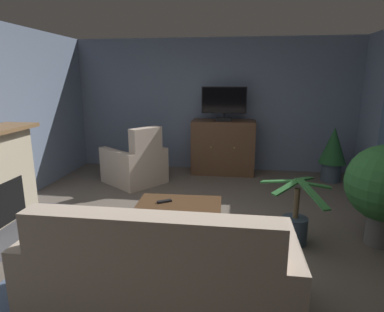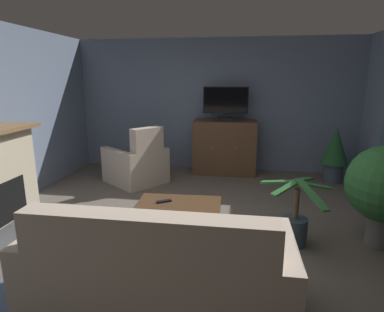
{
  "view_description": "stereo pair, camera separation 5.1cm",
  "coord_description": "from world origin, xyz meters",
  "px_view_note": "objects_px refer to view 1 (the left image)",
  "views": [
    {
      "loc": [
        0.47,
        -3.45,
        1.82
      ],
      "look_at": [
        -0.06,
        0.39,
        0.88
      ],
      "focal_mm": 30.42,
      "sensor_mm": 36.0,
      "label": 1
    },
    {
      "loc": [
        0.52,
        -3.44,
        1.82
      ],
      "look_at": [
        -0.06,
        0.39,
        0.88
      ],
      "focal_mm": 30.42,
      "sensor_mm": 36.0,
      "label": 2
    }
  ],
  "objects_px": {
    "sofa_floral": "(161,275)",
    "potted_plant_tall_palm_by_window": "(295,224)",
    "tv_cabinet": "(223,148)",
    "cat": "(80,236)",
    "tv_remote": "(164,201)",
    "coffee_table": "(179,208)",
    "armchair_in_far_corner": "(136,165)",
    "potted_plant_on_hearth_side": "(333,151)",
    "television": "(224,103)"
  },
  "relations": [
    {
      "from": "potted_plant_tall_palm_by_window",
      "to": "sofa_floral",
      "type": "bearing_deg",
      "value": -133.89
    },
    {
      "from": "television",
      "to": "sofa_floral",
      "type": "distance_m",
      "value": 4.08
    },
    {
      "from": "sofa_floral",
      "to": "potted_plant_tall_palm_by_window",
      "type": "height_order",
      "value": "sofa_floral"
    },
    {
      "from": "tv_remote",
      "to": "potted_plant_tall_palm_by_window",
      "type": "height_order",
      "value": "potted_plant_tall_palm_by_window"
    },
    {
      "from": "tv_remote",
      "to": "cat",
      "type": "bearing_deg",
      "value": -13.66
    },
    {
      "from": "potted_plant_on_hearth_side",
      "to": "tv_cabinet",
      "type": "bearing_deg",
      "value": 172.11
    },
    {
      "from": "sofa_floral",
      "to": "tv_remote",
      "type": "bearing_deg",
      "value": 101.48
    },
    {
      "from": "tv_cabinet",
      "to": "armchair_in_far_corner",
      "type": "height_order",
      "value": "tv_cabinet"
    },
    {
      "from": "coffee_table",
      "to": "potted_plant_tall_palm_by_window",
      "type": "bearing_deg",
      "value": 2.55
    },
    {
      "from": "armchair_in_far_corner",
      "to": "tv_remote",
      "type": "bearing_deg",
      "value": -63.61
    },
    {
      "from": "coffee_table",
      "to": "tv_remote",
      "type": "distance_m",
      "value": 0.18
    },
    {
      "from": "coffee_table",
      "to": "potted_plant_tall_palm_by_window",
      "type": "height_order",
      "value": "potted_plant_tall_palm_by_window"
    },
    {
      "from": "potted_plant_tall_palm_by_window",
      "to": "potted_plant_on_hearth_side",
      "type": "xyz_separation_m",
      "value": [
        1.03,
        2.44,
        0.32
      ]
    },
    {
      "from": "armchair_in_far_corner",
      "to": "cat",
      "type": "bearing_deg",
      "value": -88.98
    },
    {
      "from": "potted_plant_tall_palm_by_window",
      "to": "potted_plant_on_hearth_side",
      "type": "bearing_deg",
      "value": 67.23
    },
    {
      "from": "tv_cabinet",
      "to": "cat",
      "type": "height_order",
      "value": "tv_cabinet"
    },
    {
      "from": "cat",
      "to": "tv_remote",
      "type": "bearing_deg",
      "value": 18.79
    },
    {
      "from": "coffee_table",
      "to": "armchair_in_far_corner",
      "type": "height_order",
      "value": "armchair_in_far_corner"
    },
    {
      "from": "potted_plant_tall_palm_by_window",
      "to": "cat",
      "type": "distance_m",
      "value": 2.41
    },
    {
      "from": "potted_plant_on_hearth_side",
      "to": "tv_remote",
      "type": "bearing_deg",
      "value": -135.2
    },
    {
      "from": "television",
      "to": "armchair_in_far_corner",
      "type": "bearing_deg",
      "value": -151.99
    },
    {
      "from": "armchair_in_far_corner",
      "to": "cat",
      "type": "height_order",
      "value": "armchair_in_far_corner"
    },
    {
      "from": "tv_cabinet",
      "to": "potted_plant_on_hearth_side",
      "type": "xyz_separation_m",
      "value": [
        1.95,
        -0.27,
        0.06
      ]
    },
    {
      "from": "tv_remote",
      "to": "sofa_floral",
      "type": "xyz_separation_m",
      "value": [
        0.25,
        -1.23,
        -0.12
      ]
    },
    {
      "from": "tv_cabinet",
      "to": "potted_plant_on_hearth_side",
      "type": "bearing_deg",
      "value": -7.89
    },
    {
      "from": "coffee_table",
      "to": "potted_plant_on_hearth_side",
      "type": "xyz_separation_m",
      "value": [
        2.33,
        2.5,
        0.18
      ]
    },
    {
      "from": "sofa_floral",
      "to": "potted_plant_tall_palm_by_window",
      "type": "xyz_separation_m",
      "value": [
        1.22,
        1.27,
        -0.08
      ]
    },
    {
      "from": "tv_remote",
      "to": "cat",
      "type": "xyz_separation_m",
      "value": [
        -0.91,
        -0.31,
        -0.34
      ]
    },
    {
      "from": "tv_remote",
      "to": "potted_plant_tall_palm_by_window",
      "type": "bearing_deg",
      "value": 149.09
    },
    {
      "from": "tv_cabinet",
      "to": "tv_remote",
      "type": "height_order",
      "value": "tv_cabinet"
    },
    {
      "from": "tv_cabinet",
      "to": "armchair_in_far_corner",
      "type": "xyz_separation_m",
      "value": [
        -1.49,
        -0.85,
        -0.17
      ]
    },
    {
      "from": "sofa_floral",
      "to": "armchair_in_far_corner",
      "type": "height_order",
      "value": "armchair_in_far_corner"
    },
    {
      "from": "tv_remote",
      "to": "tv_cabinet",
      "type": "bearing_deg",
      "value": -133.66
    },
    {
      "from": "potted_plant_on_hearth_side",
      "to": "cat",
      "type": "height_order",
      "value": "potted_plant_on_hearth_side"
    },
    {
      "from": "tv_cabinet",
      "to": "coffee_table",
      "type": "distance_m",
      "value": 2.8
    },
    {
      "from": "coffee_table",
      "to": "cat",
      "type": "relative_size",
      "value": 1.56
    },
    {
      "from": "sofa_floral",
      "to": "potted_plant_tall_palm_by_window",
      "type": "relative_size",
      "value": 2.03
    },
    {
      "from": "potted_plant_tall_palm_by_window",
      "to": "potted_plant_on_hearth_side",
      "type": "relative_size",
      "value": 1.04
    },
    {
      "from": "armchair_in_far_corner",
      "to": "potted_plant_tall_palm_by_window",
      "type": "distance_m",
      "value": 3.06
    },
    {
      "from": "sofa_floral",
      "to": "armchair_in_far_corner",
      "type": "xyz_separation_m",
      "value": [
        -1.2,
        3.14,
        0.0
      ]
    },
    {
      "from": "potted_plant_on_hearth_side",
      "to": "potted_plant_tall_palm_by_window",
      "type": "bearing_deg",
      "value": -112.77
    },
    {
      "from": "tv_cabinet",
      "to": "sofa_floral",
      "type": "distance_m",
      "value": 4.0
    },
    {
      "from": "coffee_table",
      "to": "tv_remote",
      "type": "xyz_separation_m",
      "value": [
        -0.17,
        0.02,
        0.06
      ]
    },
    {
      "from": "armchair_in_far_corner",
      "to": "coffee_table",
      "type": "bearing_deg",
      "value": -59.82
    },
    {
      "from": "television",
      "to": "coffee_table",
      "type": "distance_m",
      "value": 2.92
    },
    {
      "from": "sofa_floral",
      "to": "tv_cabinet",
      "type": "bearing_deg",
      "value": 85.76
    },
    {
      "from": "television",
      "to": "potted_plant_tall_palm_by_window",
      "type": "bearing_deg",
      "value": -70.76
    },
    {
      "from": "sofa_floral",
      "to": "potted_plant_on_hearth_side",
      "type": "bearing_deg",
      "value": 58.8
    },
    {
      "from": "coffee_table",
      "to": "potted_plant_on_hearth_side",
      "type": "relative_size",
      "value": 1.0
    },
    {
      "from": "tv_cabinet",
      "to": "tv_remote",
      "type": "distance_m",
      "value": 2.81
    }
  ]
}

